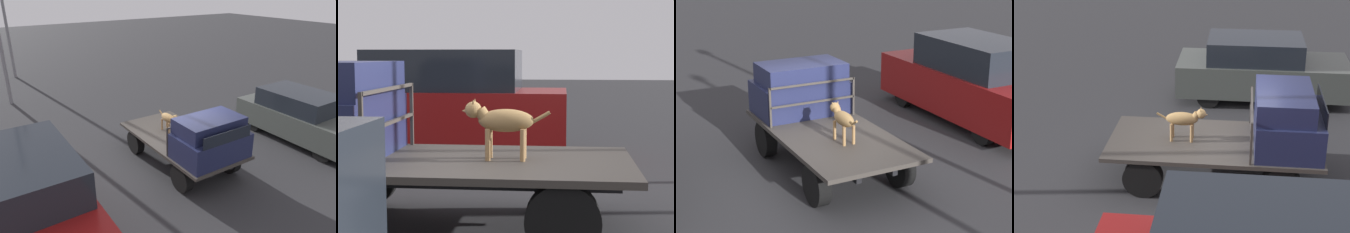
# 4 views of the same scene
# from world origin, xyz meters

# --- Properties ---
(ground_plane) EXTENTS (80.00, 80.00, 0.00)m
(ground_plane) POSITION_xyz_m (0.00, 0.00, 0.00)
(ground_plane) COLOR #2D2D30
(flatbed_truck) EXTENTS (4.15, 2.03, 0.81)m
(flatbed_truck) POSITION_xyz_m (0.00, 0.00, 0.60)
(flatbed_truck) COLOR black
(flatbed_truck) RESTS_ON ground
(truck_cab) EXTENTS (1.25, 1.91, 1.11)m
(truck_cab) POSITION_xyz_m (1.37, 0.00, 1.34)
(truck_cab) COLOR #1E2347
(truck_cab) RESTS_ON flatbed_truck
(truck_headboard) EXTENTS (0.04, 1.91, 0.82)m
(truck_headboard) POSITION_xyz_m (0.71, 0.00, 1.36)
(truck_headboard) COLOR #3D3833
(truck_headboard) RESTS_ON flatbed_truck
(dog) EXTENTS (1.01, 0.26, 0.70)m
(dog) POSITION_xyz_m (-0.57, -0.02, 1.26)
(dog) COLOR #9E7547
(dog) RESTS_ON flatbed_truck
(parked_pickup_far) EXTENTS (5.21, 1.93, 2.10)m
(parked_pickup_far) POSITION_xyz_m (1.20, -4.49, 1.02)
(parked_pickup_far) COLOR black
(parked_pickup_far) RESTS_ON ground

